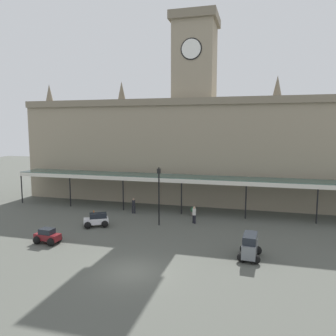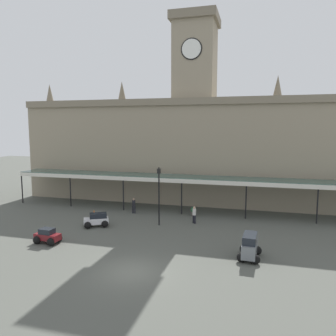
# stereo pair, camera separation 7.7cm
# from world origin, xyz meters

# --- Properties ---
(ground_plane) EXTENTS (140.00, 140.00, 0.00)m
(ground_plane) POSITION_xyz_m (0.00, 0.00, 0.00)
(ground_plane) COLOR #4F514A
(station_building) EXTENTS (42.93, 7.26, 22.51)m
(station_building) POSITION_xyz_m (0.00, 21.68, 6.99)
(station_building) COLOR gray
(station_building) RESTS_ON ground
(entrance_canopy) EXTENTS (40.12, 3.26, 3.89)m
(entrance_canopy) POSITION_xyz_m (-0.00, 15.84, 3.74)
(entrance_canopy) COLOR #38564C
(entrance_canopy) RESTS_ON ground
(car_maroon_sedan) EXTENTS (2.11, 1.62, 1.19)m
(car_maroon_sedan) POSITION_xyz_m (-8.44, 3.22, 0.50)
(car_maroon_sedan) COLOR maroon
(car_maroon_sedan) RESTS_ON ground
(car_grey_van) EXTENTS (1.71, 2.46, 1.77)m
(car_grey_van) POSITION_xyz_m (7.26, 4.26, 0.81)
(car_grey_van) COLOR slate
(car_grey_van) RESTS_ON ground
(car_white_estate) EXTENTS (2.43, 2.18, 1.27)m
(car_white_estate) POSITION_xyz_m (-6.71, 8.22, 0.56)
(car_white_estate) COLOR silver
(car_white_estate) RESTS_ON ground
(pedestrian_beside_cars) EXTENTS (0.34, 0.34, 1.67)m
(pedestrian_beside_cars) POSITION_xyz_m (1.92, 11.60, 0.91)
(pedestrian_beside_cars) COLOR black
(pedestrian_beside_cars) RESTS_ON ground
(pedestrian_crossing_forecourt) EXTENTS (0.39, 0.34, 1.67)m
(pedestrian_crossing_forecourt) POSITION_xyz_m (-5.04, 13.52, 0.91)
(pedestrian_crossing_forecourt) COLOR black
(pedestrian_crossing_forecourt) RESTS_ON ground
(victorian_lamppost) EXTENTS (0.30, 0.30, 5.55)m
(victorian_lamppost) POSITION_xyz_m (-1.18, 10.13, 3.40)
(victorian_lamppost) COLOR black
(victorian_lamppost) RESTS_ON ground
(traffic_cone) EXTENTS (0.40, 0.40, 0.70)m
(traffic_cone) POSITION_xyz_m (-8.61, 11.31, 0.35)
(traffic_cone) COLOR orange
(traffic_cone) RESTS_ON ground
(planter_forecourt_centre) EXTENTS (0.60, 0.60, 0.96)m
(planter_forecourt_centre) POSITION_xyz_m (1.35, 14.22, 0.49)
(planter_forecourt_centre) COLOR #47423D
(planter_forecourt_centre) RESTS_ON ground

